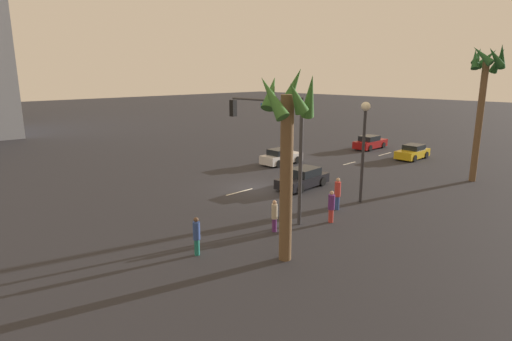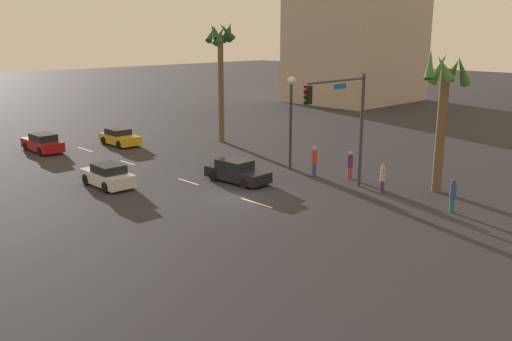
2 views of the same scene
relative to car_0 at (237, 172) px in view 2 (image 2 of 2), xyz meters
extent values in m
plane|color=#28282D|center=(2.54, -2.21, -0.63)|extent=(220.00, 220.00, 0.00)
cube|color=silver|center=(-15.46, -2.21, -0.62)|extent=(2.42, 0.14, 0.01)
cube|color=silver|center=(-9.16, -2.21, -0.62)|extent=(1.88, 0.14, 0.01)
cube|color=silver|center=(-2.07, -2.21, -0.62)|extent=(2.10, 0.14, 0.01)
cube|color=silver|center=(4.02, -2.21, -0.62)|extent=(2.39, 0.14, 0.01)
cube|color=black|center=(0.06, 0.00, -0.14)|extent=(4.37, 1.94, 0.66)
cube|color=black|center=(-0.19, -0.01, 0.46)|extent=(2.14, 1.61, 0.54)
cylinder|color=black|center=(1.34, 0.88, -0.31)|extent=(0.65, 0.26, 0.64)
cylinder|color=black|center=(1.43, -0.72, -0.31)|extent=(0.65, 0.26, 0.64)
cylinder|color=black|center=(-1.31, 0.72, -0.31)|extent=(0.65, 0.26, 0.64)
cylinder|color=black|center=(-1.22, -0.87, -0.31)|extent=(0.65, 0.26, 0.64)
cube|color=silver|center=(-4.64, -6.29, -0.11)|extent=(3.93, 1.70, 0.72)
cube|color=black|center=(-4.41, -6.29, 0.51)|extent=(1.89, 1.48, 0.50)
cylinder|color=black|center=(-5.86, -7.05, -0.31)|extent=(0.64, 0.23, 0.64)
cylinder|color=black|center=(-5.84, -5.49, -0.31)|extent=(0.64, 0.23, 0.64)
cylinder|color=black|center=(-3.44, -7.08, -0.31)|extent=(0.64, 0.23, 0.64)
cylinder|color=black|center=(-3.42, -5.52, -0.31)|extent=(0.64, 0.23, 0.64)
cube|color=maroon|center=(-17.12, -4.89, -0.10)|extent=(4.35, 1.66, 0.74)
cube|color=black|center=(-16.86, -4.89, 0.53)|extent=(2.09, 1.46, 0.52)
cylinder|color=black|center=(-18.47, -5.67, -0.31)|extent=(0.64, 0.22, 0.64)
cylinder|color=black|center=(-18.47, -4.11, -0.31)|extent=(0.64, 0.22, 0.64)
cylinder|color=black|center=(-15.77, -5.66, -0.31)|extent=(0.64, 0.22, 0.64)
cylinder|color=black|center=(-15.77, -4.11, -0.31)|extent=(0.64, 0.22, 0.64)
cube|color=gold|center=(-15.14, 0.74, -0.12)|extent=(3.91, 1.71, 0.70)
cube|color=black|center=(-15.37, 0.74, 0.46)|extent=(1.88, 1.50, 0.47)
cylinder|color=black|center=(-13.93, 1.54, -0.31)|extent=(0.64, 0.22, 0.64)
cylinder|color=black|center=(-13.93, -0.05, -0.31)|extent=(0.64, 0.22, 0.64)
cylinder|color=black|center=(-16.35, 1.53, -0.31)|extent=(0.64, 0.22, 0.64)
cylinder|color=black|center=(-16.35, -0.06, -0.31)|extent=(0.64, 0.22, 0.64)
cylinder|color=#38383D|center=(5.88, 4.59, 2.72)|extent=(0.20, 0.20, 6.70)
cylinder|color=#38383D|center=(5.96, 2.06, 5.82)|extent=(0.28, 5.06, 0.12)
cube|color=black|center=(6.04, -0.47, 5.25)|extent=(0.33, 0.33, 0.95)
sphere|color=red|center=(6.05, -0.65, 5.54)|extent=(0.20, 0.20, 0.20)
sphere|color=#392605|center=(6.05, -0.65, 5.24)|extent=(0.20, 0.20, 0.20)
sphere|color=black|center=(6.05, -0.65, 4.94)|extent=(0.20, 0.20, 0.20)
cube|color=#1959B2|center=(5.95, 2.32, 5.50)|extent=(0.07, 1.10, 0.28)
cylinder|color=#2D2D33|center=(0.13, 4.74, 2.20)|extent=(0.18, 0.18, 5.66)
sphere|color=#F2EACC|center=(0.13, 4.74, 5.31)|extent=(0.56, 0.56, 0.56)
cylinder|color=#BF3833|center=(4.44, 5.61, -0.26)|extent=(0.38, 0.38, 0.74)
cylinder|color=#59266B|center=(4.44, 5.61, 0.51)|extent=(0.50, 0.50, 0.80)
sphere|color=tan|center=(4.44, 5.61, 1.02)|extent=(0.22, 0.22, 0.22)
cylinder|color=#59266B|center=(7.63, 4.42, -0.28)|extent=(0.31, 0.31, 0.70)
cylinder|color=#B2A58C|center=(7.63, 4.42, 0.45)|extent=(0.41, 0.41, 0.76)
sphere|color=tan|center=(7.63, 4.42, 0.93)|extent=(0.21, 0.21, 0.21)
cylinder|color=#2D478C|center=(2.39, 4.57, -0.22)|extent=(0.34, 0.34, 0.81)
cylinder|color=#BF3833|center=(2.39, 4.57, 0.62)|extent=(0.45, 0.45, 0.88)
sphere|color=tan|center=(2.39, 4.57, 1.18)|extent=(0.24, 0.24, 0.24)
cylinder|color=#1E7266|center=(12.13, 3.95, -0.26)|extent=(0.24, 0.24, 0.74)
cylinder|color=#2D478C|center=(12.13, 3.95, 0.51)|extent=(0.32, 0.32, 0.81)
sphere|color=brown|center=(12.13, 3.95, 1.03)|extent=(0.22, 0.22, 0.22)
cylinder|color=brown|center=(-10.45, 7.71, 3.76)|extent=(0.47, 0.47, 8.78)
cone|color=#235628|center=(-9.61, 7.67, 8.44)|extent=(0.65, 1.65, 1.54)
cone|color=#235628|center=(-10.03, 8.36, 8.33)|extent=(1.50, 1.25, 1.53)
cone|color=#235628|center=(-10.61, 8.59, 8.38)|extent=(1.49, 0.81, 1.81)
cone|color=#235628|center=(-11.17, 8.25, 8.11)|extent=(1.28, 1.45, 1.84)
cone|color=#235628|center=(-11.21, 7.46, 8.26)|extent=(1.00, 1.58, 1.55)
cone|color=#235628|center=(-10.49, 7.08, 8.44)|extent=(1.20, 0.63, 1.36)
cone|color=#235628|center=(-10.11, 7.07, 8.22)|extent=(1.22, 1.00, 1.56)
cylinder|color=brown|center=(9.64, 6.95, 2.90)|extent=(0.54, 0.54, 7.06)
cone|color=#38702D|center=(10.57, 6.98, 6.36)|extent=(0.61, 1.59, 1.82)
cone|color=#38702D|center=(9.81, 7.55, 6.34)|extent=(1.18, 0.83, 1.35)
cone|color=#38702D|center=(8.93, 7.50, 6.37)|extent=(1.21, 1.33, 1.87)
cone|color=#38702D|center=(8.89, 6.54, 6.65)|extent=(1.06, 1.32, 1.81)
cone|color=#38702D|center=(9.89, 6.28, 6.48)|extent=(1.33, 0.95, 1.51)
camera|label=1|loc=(22.29, 18.14, 7.27)|focal=29.37mm
camera|label=2|loc=(24.51, -22.01, 8.38)|focal=38.59mm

